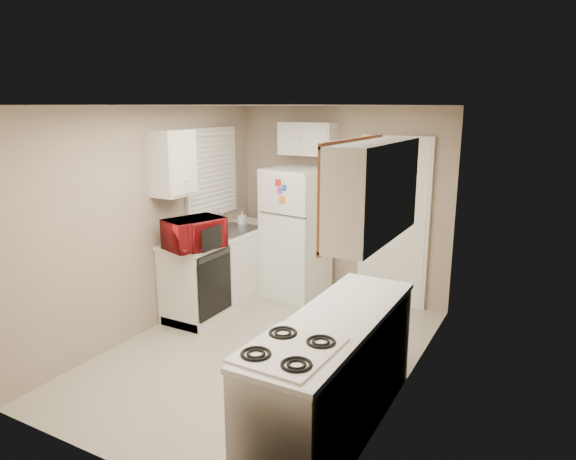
% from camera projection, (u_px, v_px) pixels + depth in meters
% --- Properties ---
extents(floor, '(3.80, 3.80, 0.00)m').
position_uv_depth(floor, '(264.00, 352.00, 5.12)').
color(floor, beige).
rests_on(floor, ground).
extents(ceiling, '(3.80, 3.80, 0.00)m').
position_uv_depth(ceiling, '(261.00, 105.00, 4.56)').
color(ceiling, white).
rests_on(ceiling, floor).
extents(wall_left, '(3.80, 3.80, 0.00)m').
position_uv_depth(wall_left, '(151.00, 220.00, 5.49)').
color(wall_left, tan).
rests_on(wall_left, floor).
extents(wall_right, '(3.80, 3.80, 0.00)m').
position_uv_depth(wall_right, '(409.00, 256.00, 4.19)').
color(wall_right, tan).
rests_on(wall_right, floor).
extents(wall_back, '(2.80, 2.80, 0.00)m').
position_uv_depth(wall_back, '(341.00, 203.00, 6.46)').
color(wall_back, tan).
rests_on(wall_back, floor).
extents(wall_front, '(2.80, 2.80, 0.00)m').
position_uv_depth(wall_front, '(106.00, 302.00, 3.22)').
color(wall_front, tan).
rests_on(wall_front, floor).
extents(left_counter, '(0.60, 1.80, 0.90)m').
position_uv_depth(left_counter, '(225.00, 268.00, 6.30)').
color(left_counter, silver).
rests_on(left_counter, floor).
extents(dishwasher, '(0.03, 0.58, 0.72)m').
position_uv_depth(dishwasher, '(215.00, 284.00, 5.64)').
color(dishwasher, black).
rests_on(dishwasher, floor).
extents(sink, '(0.54, 0.74, 0.16)m').
position_uv_depth(sink, '(231.00, 234.00, 6.33)').
color(sink, gray).
rests_on(sink, left_counter).
extents(microwave, '(0.67, 0.51, 0.40)m').
position_uv_depth(microwave, '(194.00, 235.00, 5.48)').
color(microwave, maroon).
rests_on(microwave, left_counter).
extents(soap_bottle, '(0.09, 0.09, 0.18)m').
position_uv_depth(soap_bottle, '(242.00, 217.00, 6.60)').
color(soap_bottle, white).
rests_on(soap_bottle, left_counter).
extents(window_blinds, '(0.10, 0.98, 1.08)m').
position_uv_depth(window_blinds, '(212.00, 172.00, 6.27)').
color(window_blinds, silver).
rests_on(window_blinds, wall_left).
extents(upper_cabinet_left, '(0.30, 0.45, 0.70)m').
position_uv_depth(upper_cabinet_left, '(173.00, 163.00, 5.47)').
color(upper_cabinet_left, silver).
rests_on(upper_cabinet_left, wall_left).
extents(refrigerator, '(0.76, 0.75, 1.65)m').
position_uv_depth(refrigerator, '(296.00, 235.00, 6.41)').
color(refrigerator, white).
rests_on(refrigerator, floor).
extents(cabinet_over_fridge, '(0.70, 0.30, 0.40)m').
position_uv_depth(cabinet_over_fridge, '(308.00, 139.00, 6.33)').
color(cabinet_over_fridge, silver).
rests_on(cabinet_over_fridge, wall_back).
extents(interior_door, '(0.86, 0.06, 2.08)m').
position_uv_depth(interior_door, '(393.00, 224.00, 6.15)').
color(interior_door, white).
rests_on(interior_door, floor).
extents(right_counter, '(0.60, 2.00, 0.90)m').
position_uv_depth(right_counter, '(334.00, 374.00, 3.82)').
color(right_counter, silver).
rests_on(right_counter, floor).
extents(stove, '(0.55, 0.68, 0.80)m').
position_uv_depth(stove, '(289.00, 421.00, 3.34)').
color(stove, white).
rests_on(stove, floor).
extents(upper_cabinet_right, '(0.30, 1.20, 0.70)m').
position_uv_depth(upper_cabinet_right, '(374.00, 191.00, 3.69)').
color(upper_cabinet_right, silver).
rests_on(upper_cabinet_right, wall_right).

